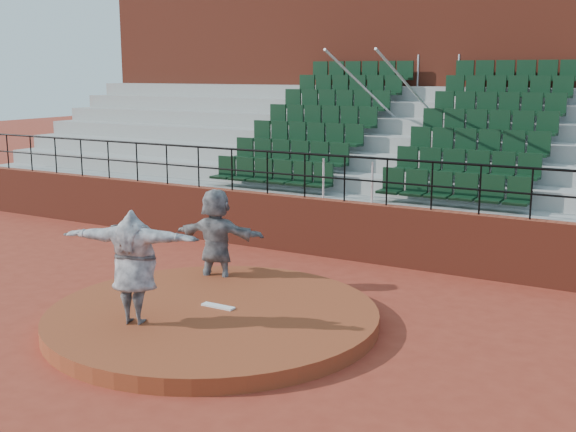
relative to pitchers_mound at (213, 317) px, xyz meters
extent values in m
plane|color=maroon|center=(0.00, 0.00, -0.12)|extent=(90.00, 90.00, 0.00)
cylinder|color=brown|center=(0.00, 0.00, 0.00)|extent=(5.50, 5.50, 0.25)
cube|color=white|center=(0.00, 0.15, 0.14)|extent=(0.60, 0.15, 0.03)
cube|color=maroon|center=(0.00, 5.00, 0.53)|extent=(24.00, 0.30, 1.30)
cylinder|color=black|center=(0.00, 5.00, 2.17)|extent=(24.00, 0.05, 0.05)
cylinder|color=black|center=(0.00, 5.00, 1.68)|extent=(24.00, 0.04, 0.04)
cylinder|color=black|center=(-11.00, 5.00, 1.67)|extent=(0.04, 0.04, 1.00)
cylinder|color=black|center=(-10.00, 5.00, 1.67)|extent=(0.04, 0.04, 1.00)
cylinder|color=black|center=(-9.00, 5.00, 1.67)|extent=(0.04, 0.04, 1.00)
cylinder|color=black|center=(-8.00, 5.00, 1.67)|extent=(0.04, 0.04, 1.00)
cylinder|color=black|center=(-7.00, 5.00, 1.67)|extent=(0.04, 0.04, 1.00)
cylinder|color=black|center=(-6.00, 5.00, 1.67)|extent=(0.04, 0.04, 1.00)
cylinder|color=black|center=(-5.00, 5.00, 1.67)|extent=(0.04, 0.04, 1.00)
cylinder|color=black|center=(-4.00, 5.00, 1.67)|extent=(0.04, 0.04, 1.00)
cylinder|color=black|center=(-3.00, 5.00, 1.67)|extent=(0.04, 0.04, 1.00)
cylinder|color=black|center=(-2.00, 5.00, 1.67)|extent=(0.04, 0.04, 1.00)
cylinder|color=black|center=(-1.00, 5.00, 1.67)|extent=(0.04, 0.04, 1.00)
cylinder|color=black|center=(0.00, 5.00, 1.67)|extent=(0.04, 0.04, 1.00)
cylinder|color=black|center=(1.00, 5.00, 1.67)|extent=(0.04, 0.04, 1.00)
cylinder|color=black|center=(2.00, 5.00, 1.67)|extent=(0.04, 0.04, 1.00)
cylinder|color=black|center=(3.00, 5.00, 1.67)|extent=(0.04, 0.04, 1.00)
cylinder|color=black|center=(4.00, 5.00, 1.67)|extent=(0.04, 0.04, 1.00)
cube|color=#999893|center=(0.00, 5.58, 0.53)|extent=(24.00, 0.85, 1.30)
cube|color=black|center=(-2.25, 5.59, 1.54)|extent=(3.30, 0.48, 0.72)
cube|color=black|center=(2.25, 5.59, 1.54)|extent=(3.30, 0.48, 0.72)
cube|color=#999893|center=(0.00, 6.43, 0.73)|extent=(24.00, 0.85, 1.70)
cube|color=black|center=(-2.25, 6.44, 1.94)|extent=(3.30, 0.48, 0.72)
cube|color=black|center=(2.25, 6.44, 1.94)|extent=(3.30, 0.48, 0.72)
cube|color=#999893|center=(0.00, 7.28, 0.93)|extent=(24.00, 0.85, 2.10)
cube|color=black|center=(-2.25, 7.29, 2.33)|extent=(3.30, 0.48, 0.72)
cube|color=black|center=(2.25, 7.29, 2.33)|extent=(3.30, 0.48, 0.72)
cube|color=#999893|center=(0.00, 8.12, 1.12)|extent=(24.00, 0.85, 2.50)
cube|color=black|center=(-2.25, 8.13, 2.73)|extent=(3.30, 0.48, 0.72)
cube|color=black|center=(2.25, 8.13, 2.73)|extent=(3.30, 0.48, 0.72)
cube|color=#999893|center=(0.00, 8.97, 1.33)|extent=(24.00, 0.85, 2.90)
cube|color=black|center=(-2.25, 8.98, 3.14)|extent=(3.30, 0.48, 0.72)
cube|color=black|center=(2.25, 8.98, 3.14)|extent=(3.30, 0.48, 0.72)
cube|color=#999893|center=(0.00, 9.82, 1.52)|extent=(24.00, 0.85, 3.30)
cube|color=black|center=(-2.25, 9.83, 3.53)|extent=(3.30, 0.48, 0.72)
cube|color=black|center=(2.25, 9.83, 3.53)|extent=(3.30, 0.48, 0.72)
cube|color=#999893|center=(0.00, 10.68, 1.73)|extent=(24.00, 0.85, 3.70)
cube|color=black|center=(-2.25, 10.69, 3.94)|extent=(3.30, 0.48, 0.72)
cube|color=black|center=(2.25, 10.69, 3.94)|extent=(3.30, 0.48, 0.72)
cylinder|color=silver|center=(-0.60, 8.12, 3.28)|extent=(0.06, 5.97, 2.46)
cylinder|color=silver|center=(0.60, 8.12, 3.28)|extent=(0.06, 5.97, 2.46)
cube|color=maroon|center=(0.00, 12.60, 3.43)|extent=(24.00, 3.00, 7.10)
imported|color=black|center=(-0.69, -1.10, 1.03)|extent=(2.30, 1.24, 1.81)
imported|color=black|center=(-1.15, 1.75, 0.85)|extent=(1.88, 0.89, 1.95)
camera|label=1|loc=(6.78, -9.27, 4.01)|focal=45.00mm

